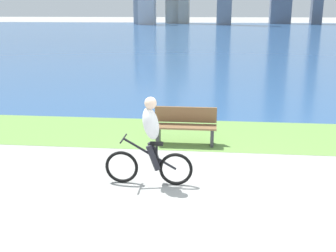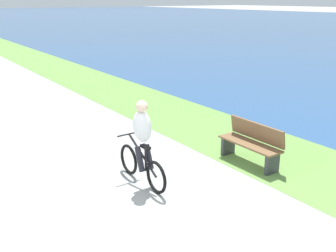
{
  "view_description": "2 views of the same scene",
  "coord_description": "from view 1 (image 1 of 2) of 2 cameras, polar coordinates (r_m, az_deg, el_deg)",
  "views": [
    {
      "loc": [
        0.17,
        -6.91,
        3.18
      ],
      "look_at": [
        -0.6,
        0.36,
        1.1
      ],
      "focal_mm": 44.31,
      "sensor_mm": 36.0,
      "label": 1
    },
    {
      "loc": [
        5.02,
        -3.34,
        3.44
      ],
      "look_at": [
        -1.07,
        0.92,
        1.0
      ],
      "focal_mm": 41.8,
      "sensor_mm": 36.0,
      "label": 2
    }
  ],
  "objects": [
    {
      "name": "ground_plane",
      "position": [
        7.61,
        4.26,
        -8.88
      ],
      "size": [
        300.0,
        300.0,
        0.0
      ],
      "primitive_type": "plane",
      "color": "#9E9E99"
    },
    {
      "name": "grass_strip_bayside",
      "position": [
        10.9,
        4.89,
        -1.11
      ],
      "size": [
        120.0,
        2.75,
        0.01
      ],
      "primitive_type": "cube",
      "color": "#6B9947",
      "rests_on": "ground"
    },
    {
      "name": "bay_water_surface",
      "position": [
        54.59,
        6.01,
        12.48
      ],
      "size": [
        300.0,
        85.4,
        0.0
      ],
      "primitive_type": "cube",
      "color": "#2D568C",
      "rests_on": "ground"
    },
    {
      "name": "cyclist_lead",
      "position": [
        7.58,
        -2.46,
        -2.17
      ],
      "size": [
        1.65,
        0.52,
        1.67
      ],
      "color": "black",
      "rests_on": "ground"
    },
    {
      "name": "bench_near_path",
      "position": [
        9.99,
        2.39,
        0.01
      ],
      "size": [
        1.5,
        0.47,
        0.9
      ],
      "color": "brown",
      "rests_on": "ground"
    }
  ]
}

